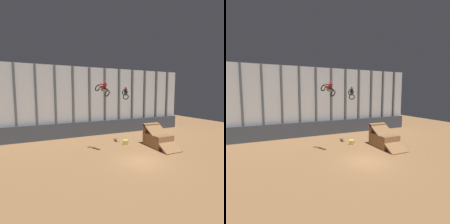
# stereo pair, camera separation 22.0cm
# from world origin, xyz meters

# --- Properties ---
(ground_plane) EXTENTS (60.00, 60.00, 0.00)m
(ground_plane) POSITION_xyz_m (0.00, 0.00, 0.00)
(ground_plane) COLOR #996B42
(arena_back_wall) EXTENTS (32.00, 0.40, 10.52)m
(arena_back_wall) POSITION_xyz_m (-0.00, 12.53, 5.26)
(arena_back_wall) COLOR silver
(arena_back_wall) RESTS_ON ground_plane
(lower_barrier) EXTENTS (31.36, 0.20, 2.23)m
(lower_barrier) POSITION_xyz_m (0.00, 11.85, 1.12)
(lower_barrier) COLOR #383D47
(lower_barrier) RESTS_ON ground_plane
(dirt_ramp) EXTENTS (2.35, 4.57, 2.80)m
(dirt_ramp) POSITION_xyz_m (4.61, 3.41, 0.96)
(dirt_ramp) COLOR olive
(dirt_ramp) RESTS_ON ground_plane
(rider_bike_left_air) EXTENTS (1.49, 1.81, 1.68)m
(rider_bike_left_air) POSITION_xyz_m (-2.57, 3.41, 7.03)
(rider_bike_left_air) COLOR black
(rider_bike_right_air) EXTENTS (1.34, 1.87, 1.68)m
(rider_bike_right_air) POSITION_xyz_m (1.33, 5.70, 6.59)
(rider_bike_right_air) COLOR black
(hay_bale_trackside) EXTENTS (1.03, 1.08, 0.57)m
(hay_bale_trackside) POSITION_xyz_m (1.37, 5.64, 0.28)
(hay_bale_trackside) COLOR #CCB751
(hay_bale_trackside) RESTS_ON ground_plane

